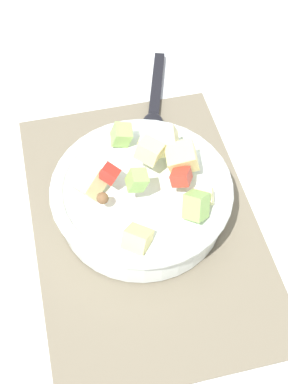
# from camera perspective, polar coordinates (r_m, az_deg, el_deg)

# --- Properties ---
(ground_plane) EXTENTS (2.40, 2.40, 0.00)m
(ground_plane) POSITION_cam_1_polar(r_m,az_deg,el_deg) (0.80, 0.04, -3.22)
(ground_plane) COLOR silver
(placemat) EXTENTS (0.49, 0.32, 0.01)m
(placemat) POSITION_cam_1_polar(r_m,az_deg,el_deg) (0.80, 0.04, -3.10)
(placemat) COLOR #756B56
(placemat) RESTS_ON ground_plane
(salad_bowl) EXTENTS (0.26, 0.26, 0.12)m
(salad_bowl) POSITION_cam_1_polar(r_m,az_deg,el_deg) (0.77, 0.04, -0.23)
(salad_bowl) COLOR white
(salad_bowl) RESTS_ON placemat
(serving_spoon) EXTENTS (0.21, 0.09, 0.01)m
(serving_spoon) POSITION_cam_1_polar(r_m,az_deg,el_deg) (0.94, 1.10, 8.95)
(serving_spoon) COLOR black
(serving_spoon) RESTS_ON placemat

